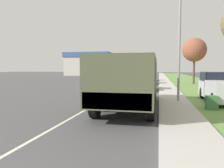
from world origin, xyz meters
name	(u,v)px	position (x,y,z in m)	size (l,w,h in m)	color
ground_plane	(139,80)	(0.00, 40.00, 0.00)	(180.00, 180.00, 0.00)	#4C4C4F
lane_centre_stripe	(139,80)	(0.00, 40.00, 0.00)	(0.12, 120.00, 0.00)	silver
sidewalk_right	(164,80)	(4.50, 40.00, 0.06)	(1.80, 120.00, 0.12)	beige
grass_strip_right	(189,80)	(8.90, 40.00, 0.01)	(7.00, 120.00, 0.02)	#6B9347
military_truck	(130,79)	(2.14, 10.01, 1.52)	(2.59, 7.64, 2.60)	#545B3D
car_nearest_ahead	(144,83)	(2.14, 20.24, 0.67)	(1.93, 4.20, 1.48)	silver
car_second_ahead	(145,78)	(1.69, 28.68, 0.76)	(1.88, 4.17, 1.72)	#336B3D
car_third_ahead	(148,77)	(1.85, 36.22, 0.71)	(1.75, 4.34, 1.58)	#336B3D
car_fourth_ahead	(131,75)	(-2.17, 44.75, 0.69)	(1.91, 4.12, 1.53)	navy
pickup_truck	(222,88)	(7.38, 13.50, 0.90)	(1.93, 5.08, 1.83)	silver
lamp_post	(177,23)	(4.56, 12.71, 4.82)	(1.69, 0.24, 8.01)	gray
tree_far_right	(194,50)	(8.18, 30.07, 4.55)	(3.17, 3.17, 6.14)	#4C3D2D
utility_box	(212,103)	(6.20, 10.63, 0.37)	(0.55, 0.45, 0.70)	#3D7042
building_distant	(91,64)	(-17.29, 64.86, 3.48)	(13.71, 12.71, 6.88)	beige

